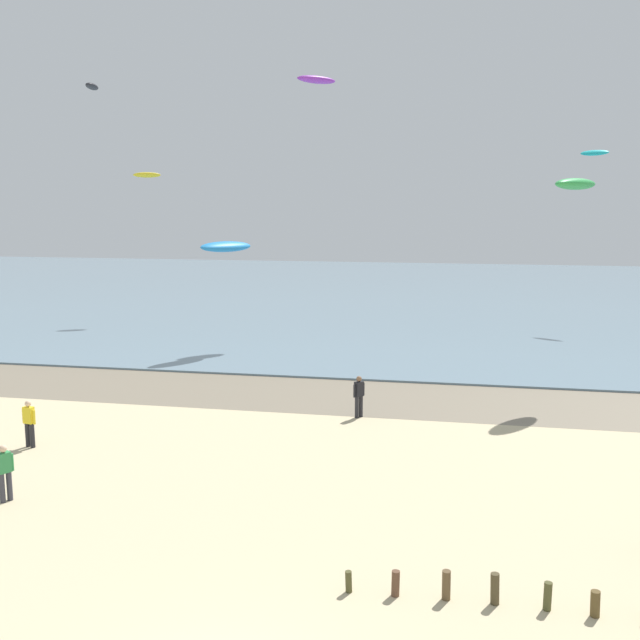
% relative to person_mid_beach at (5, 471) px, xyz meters
% --- Properties ---
extents(wet_sand_strip, '(120.00, 6.07, 0.01)m').
position_rel_person_mid_beach_xyz_m(wet_sand_strip, '(8.76, 13.39, -0.91)').
color(wet_sand_strip, '#7A6D59').
rests_on(wet_sand_strip, ground).
extents(sea, '(160.00, 70.00, 0.10)m').
position_rel_person_mid_beach_xyz_m(sea, '(8.76, 51.43, -0.87)').
color(sea, slate).
rests_on(sea, ground).
extents(person_mid_beach, '(0.37, 0.51, 1.71)m').
position_rel_person_mid_beach_xyz_m(person_mid_beach, '(0.00, 0.00, 0.00)').
color(person_mid_beach, '#383842').
rests_on(person_mid_beach, ground).
extents(person_left_flank, '(0.56, 0.29, 1.71)m').
position_rel_person_mid_beach_xyz_m(person_left_flank, '(-2.06, 4.48, 0.00)').
color(person_left_flank, '#232328').
rests_on(person_left_flank, ground).
extents(person_far_down_beach, '(0.41, 0.45, 1.71)m').
position_rel_person_mid_beach_xyz_m(person_far_down_beach, '(8.93, 10.33, 0.00)').
color(person_far_down_beach, '#232328').
rests_on(person_far_down_beach, ground).
extents(kite_aloft_0, '(2.71, 2.68, 0.51)m').
position_rel_person_mid_beach_xyz_m(kite_aloft_0, '(3.34, 29.79, 15.48)').
color(kite_aloft_0, purple).
extents(kite_aloft_2, '(1.21, 2.08, 0.36)m').
position_rel_person_mid_beach_xyz_m(kite_aloft_2, '(-8.47, 22.50, 14.32)').
color(kite_aloft_2, black).
extents(kite_aloft_4, '(2.96, 3.43, 0.78)m').
position_rel_person_mid_beach_xyz_m(kite_aloft_4, '(-0.30, 21.69, 5.22)').
color(kite_aloft_4, '#2384D1').
extents(kite_aloft_5, '(2.08, 1.49, 0.54)m').
position_rel_person_mid_beach_xyz_m(kite_aloft_5, '(-9.84, 32.73, 9.66)').
color(kite_aloft_5, yellow).
extents(kite_aloft_6, '(2.66, 3.19, 0.56)m').
position_rel_person_mid_beach_xyz_m(kite_aloft_6, '(17.67, 16.12, 8.50)').
color(kite_aloft_6, green).
extents(kite_aloft_7, '(2.07, 1.59, 0.57)m').
position_rel_person_mid_beach_xyz_m(kite_aloft_7, '(21.67, 36.25, 11.08)').
color(kite_aloft_7, '#19B2B7').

